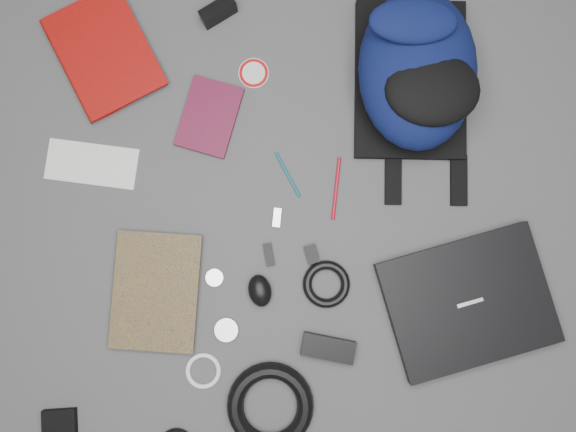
{
  "coord_description": "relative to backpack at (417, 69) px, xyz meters",
  "views": [
    {
      "loc": [
        -0.01,
        -0.09,
        1.36
      ],
      "look_at": [
        0.0,
        0.0,
        0.02
      ],
      "focal_mm": 35.0,
      "sensor_mm": 36.0,
      "label": 1
    }
  ],
  "objects": [
    {
      "name": "ground",
      "position": [
        -0.35,
        -0.29,
        -0.09
      ],
      "size": [
        4.0,
        4.0,
        0.0
      ],
      "primitive_type": "plane",
      "color": "#4F4F51",
      "rests_on": "ground"
    },
    {
      "name": "backpack",
      "position": [
        0.0,
        0.0,
        0.0
      ],
      "size": [
        0.36,
        0.47,
        0.18
      ],
      "primitive_type": null,
      "rotation": [
        0.0,
        0.0,
        -0.16
      ],
      "color": "#070E33",
      "rests_on": "ground"
    },
    {
      "name": "laptop",
      "position": [
        0.05,
        -0.55,
        -0.07
      ],
      "size": [
        0.41,
        0.34,
        0.04
      ],
      "primitive_type": "cube",
      "rotation": [
        0.0,
        0.0,
        0.13
      ],
      "color": "black",
      "rests_on": "ground"
    },
    {
      "name": "textbook_red",
      "position": [
        -0.83,
        0.14,
        -0.07
      ],
      "size": [
        0.29,
        0.34,
        0.03
      ],
      "primitive_type": "imported",
      "rotation": [
        0.0,
        0.0,
        0.34
      ],
      "color": "maroon",
      "rests_on": "ground"
    },
    {
      "name": "comic_book",
      "position": [
        -0.78,
        -0.4,
        -0.08
      ],
      "size": [
        0.26,
        0.32,
        0.02
      ],
      "primitive_type": "imported",
      "rotation": [
        0.0,
        0.0,
        -0.21
      ],
      "color": "#A4860B",
      "rests_on": "ground"
    },
    {
      "name": "envelope",
      "position": [
        -0.8,
        -0.09,
        -0.09
      ],
      "size": [
        0.24,
        0.16,
        0.0
      ],
      "primitive_type": "cube",
      "rotation": [
        0.0,
        0.0,
        -0.27
      ],
      "color": "silver",
      "rests_on": "ground"
    },
    {
      "name": "dvd_case",
      "position": [
        -0.5,
        -0.02,
        -0.08
      ],
      "size": [
        0.19,
        0.22,
        0.01
      ],
      "primitive_type": "cube",
      "rotation": [
        0.0,
        0.0,
        -0.42
      ],
      "color": "#460D21",
      "rests_on": "ground"
    },
    {
      "name": "compact_camera",
      "position": [
        -0.44,
        0.23,
        -0.06
      ],
      "size": [
        0.1,
        0.07,
        0.05
      ],
      "primitive_type": "cube",
      "rotation": [
        0.0,
        0.0,
        0.41
      ],
      "color": "black",
      "rests_on": "ground"
    },
    {
      "name": "sticker_disc",
      "position": [
        -0.38,
        0.08,
        -0.09
      ],
      "size": [
        0.09,
        0.09,
        0.0
      ],
      "primitive_type": "cylinder",
      "rotation": [
        0.0,
        0.0,
        -0.27
      ],
      "color": "silver",
      "rests_on": "ground"
    },
    {
      "name": "pen_teal",
      "position": [
        -0.33,
        -0.19,
        -0.09
      ],
      "size": [
        0.05,
        0.12,
        0.01
      ],
      "primitive_type": "cylinder",
      "rotation": [
        1.57,
        0.0,
        0.34
      ],
      "color": "#0B5367",
      "rests_on": "ground"
    },
    {
      "name": "pen_red",
      "position": [
        -0.22,
        -0.24,
        -0.08
      ],
      "size": [
        0.05,
        0.15,
        0.01
      ],
      "primitive_type": "cylinder",
      "rotation": [
        1.57,
        0.0,
        -0.26
      ],
      "color": "#A20C1D",
      "rests_on": "ground"
    },
    {
      "name": "id_badge",
      "position": [
        -0.61,
        -0.33,
        -0.09
      ],
      "size": [
        0.06,
        0.08,
        0.0
      ],
      "primitive_type": "cube",
      "rotation": [
        0.0,
        0.0,
        -0.17
      ],
      "color": "blue",
      "rests_on": "ground"
    },
    {
      "name": "usb_black",
      "position": [
        -0.4,
        -0.37,
        -0.08
      ],
      "size": [
        0.02,
        0.06,
        0.01
      ],
      "primitive_type": "cube",
      "rotation": [
        0.0,
        0.0,
        0.03
      ],
      "color": "black",
      "rests_on": "ground"
    },
    {
      "name": "usb_silver",
      "position": [
        -0.37,
        -0.29,
        -0.08
      ],
      "size": [
        0.03,
        0.05,
        0.01
      ],
      "primitive_type": "cube",
      "rotation": [
        0.0,
        0.0,
        -0.25
      ],
      "color": "silver",
      "rests_on": "ground"
    },
    {
      "name": "key_fob",
      "position": [
        -0.3,
        -0.39,
        -0.08
      ],
      "size": [
        0.03,
        0.05,
        0.01
      ],
      "primitive_type": "cube",
      "rotation": [
        0.0,
        0.0,
        0.14
      ],
      "color": "black",
      "rests_on": "ground"
    },
    {
      "name": "mouse",
      "position": [
        -0.44,
        -0.46,
        -0.07
      ],
      "size": [
        0.06,
        0.08,
        0.04
      ],
      "primitive_type": "ellipsoid",
      "rotation": [
        0.0,
        0.0,
        0.08
      ],
      "color": "black",
      "rests_on": "ground"
    },
    {
      "name": "headphone_left",
      "position": [
        -0.54,
        -0.41,
        -0.08
      ],
      "size": [
        0.05,
        0.05,
        0.01
      ],
      "primitive_type": "cylinder",
      "rotation": [
        0.0,
        0.0,
        0.15
      ],
      "color": "silver",
      "rests_on": "ground"
    },
    {
      "name": "headphone_right",
      "position": [
        -0.53,
        -0.54,
        -0.08
      ],
      "size": [
        0.07,
        0.07,
        0.01
      ],
      "primitive_type": "cylinder",
      "rotation": [
        0.0,
        0.0,
        0.42
      ],
      "color": "#A5A6A8",
      "rests_on": "ground"
    },
    {
      "name": "cable_coil",
      "position": [
        -0.28,
        -0.46,
        -0.08
      ],
      "size": [
        0.15,
        0.15,
        0.02
      ],
      "primitive_type": "torus",
      "rotation": [
        0.0,
        0.0,
        0.43
      ],
      "color": "black",
      "rests_on": "ground"
    },
    {
      "name": "power_brick",
      "position": [
        -0.3,
        -0.61,
        -0.07
      ],
      "size": [
        0.14,
        0.09,
        0.03
      ],
      "primitive_type": "cube",
      "rotation": [
        0.0,
        0.0,
        -0.34
      ],
      "color": "black",
      "rests_on": "ground"
    },
    {
      "name": "power_cord_coil",
      "position": [
        -0.45,
        -0.72,
        -0.07
      ],
      "size": [
        0.26,
        0.26,
        0.04
      ],
      "primitive_type": "torus",
      "rotation": [
        0.0,
        0.0,
        0.29
      ],
      "color": "black",
      "rests_on": "ground"
    },
    {
      "name": "pouch",
      "position": [
        -0.95,
        -0.7,
        -0.08
      ],
      "size": [
        0.08,
        0.08,
        0.02
      ],
      "primitive_type": "cube",
      "rotation": [
        0.0,
        0.0,
        -0.08
      ],
      "color": "black",
      "rests_on": "ground"
    },
    {
      "name": "white_cable_coil",
      "position": [
        -0.6,
        -0.62,
        -0.08
      ],
      "size": [
        0.11,
        0.11,
        0.01
      ],
      "primitive_type": "torus",
      "rotation": [
        0.0,
        0.0,
        -0.35
      ],
      "color": "white",
      "rests_on": "ground"
    }
  ]
}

